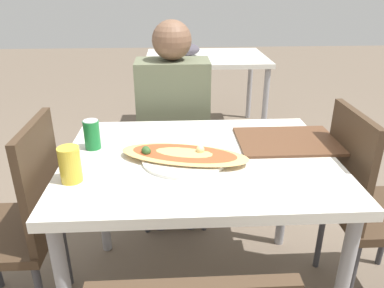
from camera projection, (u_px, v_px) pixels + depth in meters
name	position (u px, v px, depth m)	size (l,w,h in m)	color
dining_table	(200.00, 174.00, 1.54)	(1.09, 0.83, 0.74)	silver
chair_far_seated	(174.00, 137.00, 2.28)	(0.40, 0.40, 0.92)	#3F2D1E
chair_side_left	(20.00, 218.00, 1.51)	(0.40, 0.40, 0.92)	#3F2D1E
chair_side_right	(367.00, 200.00, 1.63)	(0.40, 0.40, 0.92)	#3F2D1E
person_seated	(173.00, 112.00, 2.09)	(0.40, 0.25, 1.21)	#2D2D38
pizza_main	(184.00, 156.00, 1.47)	(0.54, 0.34, 0.06)	white
soda_can	(92.00, 135.00, 1.56)	(0.07, 0.07, 0.12)	#197233
drink_glass	(70.00, 165.00, 1.30)	(0.08, 0.08, 0.13)	gold
serving_tray	(287.00, 141.00, 1.64)	(0.43, 0.31, 0.01)	brown
background_table	(202.00, 62.00, 3.47)	(1.10, 0.80, 0.86)	silver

